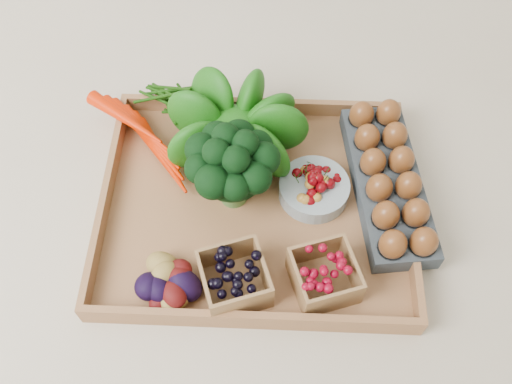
{
  "coord_description": "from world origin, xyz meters",
  "views": [
    {
      "loc": [
        0.02,
        -0.53,
        0.9
      ],
      "look_at": [
        0.0,
        0.0,
        0.06
      ],
      "focal_mm": 40.0,
      "sensor_mm": 36.0,
      "label": 1
    }
  ],
  "objects_px": {
    "cherry_bowl": "(314,189)",
    "broccoli": "(233,178)",
    "tray": "(256,207)",
    "egg_carton": "(387,184)"
  },
  "relations": [
    {
      "from": "broccoli",
      "to": "tray",
      "type": "bearing_deg",
      "value": -20.89
    },
    {
      "from": "cherry_bowl",
      "to": "broccoli",
      "type": "bearing_deg",
      "value": -175.3
    },
    {
      "from": "tray",
      "to": "egg_carton",
      "type": "bearing_deg",
      "value": 10.26
    },
    {
      "from": "tray",
      "to": "egg_carton",
      "type": "distance_m",
      "value": 0.24
    },
    {
      "from": "cherry_bowl",
      "to": "egg_carton",
      "type": "xyz_separation_m",
      "value": [
        0.13,
        0.02,
        0.0
      ]
    },
    {
      "from": "broccoli",
      "to": "cherry_bowl",
      "type": "xyz_separation_m",
      "value": [
        0.14,
        0.01,
        -0.05
      ]
    },
    {
      "from": "tray",
      "to": "cherry_bowl",
      "type": "bearing_deg",
      "value": 14.93
    },
    {
      "from": "egg_carton",
      "to": "cherry_bowl",
      "type": "bearing_deg",
      "value": 179.1
    },
    {
      "from": "tray",
      "to": "broccoli",
      "type": "bearing_deg",
      "value": 159.11
    },
    {
      "from": "broccoli",
      "to": "egg_carton",
      "type": "relative_size",
      "value": 0.49
    }
  ]
}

